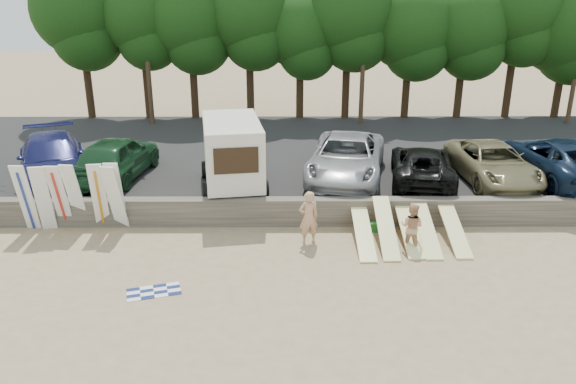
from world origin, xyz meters
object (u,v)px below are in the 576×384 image
car_0 (52,159)px  car_5 (558,159)px  cooler (374,227)px  box_trailer (232,151)px  beachgoer_a (308,218)px  car_2 (346,158)px  car_4 (493,163)px  car_1 (116,157)px  car_3 (422,164)px  beachgoer_b (412,227)px

car_0 → car_5: 20.56m
cooler → box_trailer: bearing=155.5°
car_5 → beachgoer_a: size_ratio=3.34×
car_0 → beachgoer_a: size_ratio=3.28×
box_trailer → car_2: (4.55, 1.13, -0.63)m
car_4 → car_1: bearing=174.9°
car_3 → beachgoer_b: bearing=83.3°
car_2 → car_3: car_2 is taller
beachgoer_a → car_5: bearing=-172.3°
car_0 → car_1: bearing=-18.8°
car_4 → car_5: (2.72, 0.22, 0.11)m
car_0 → beachgoer_a: bearing=-46.6°
beachgoer_a → beachgoer_b: 3.39m
car_3 → car_5: (5.58, 0.26, 0.15)m
car_3 → car_2: bearing=0.7°
car_3 → car_5: 5.59m
box_trailer → beachgoer_b: 7.55m
beachgoer_a → beachgoer_b: size_ratio=1.17×
car_1 → car_5: (18.00, -0.20, -0.04)m
box_trailer → cooler: (5.18, -2.69, -2.04)m
car_0 → beachgoer_b: size_ratio=3.83×
car_4 → cooler: size_ratio=14.32×
box_trailer → car_2: box_trailer is taller
car_5 → cooler: size_ratio=16.38×
car_2 → cooler: size_ratio=16.40×
car_5 → beachgoer_b: (-6.98, -5.05, -0.77)m
beachgoer_b → car_2: bearing=-42.0°
beachgoer_b → car_1: bearing=5.4°
car_3 → car_4: bearing=-169.7°
car_4 → car_3: bearing=177.2°
car_2 → car_5: bearing=10.2°
car_5 → cooler: (-7.97, -3.60, -1.40)m
car_1 → car_4: bearing=-174.1°
car_4 → cooler: car_4 is taller
car_0 → car_5: bearing=-22.3°
beachgoer_a → car_4: bearing=-166.4°
car_1 → beachgoer_b: (11.03, -5.25, -0.80)m
car_0 → car_2: bearing=-21.4°
car_1 → cooler: car_1 is taller
car_1 → cooler: size_ratio=13.92×
car_1 → car_5: bearing=-173.2°
box_trailer → car_5: size_ratio=0.72×
car_1 → beachgoer_a: (7.68, -4.79, -0.67)m
car_3 → car_1: bearing=7.4°
car_4 → beachgoer_b: (-4.25, -4.82, -0.66)m
car_2 → car_4: car_2 is taller
car_4 → beachgoer_a: bearing=-153.7°
car_0 → car_2: (11.97, 0.16, -0.02)m
box_trailer → car_5: 13.19m
box_trailer → car_5: bearing=-4.9°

